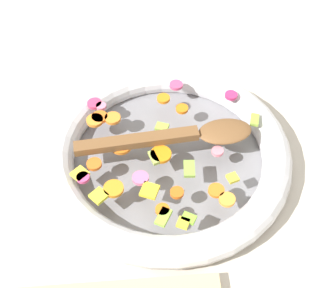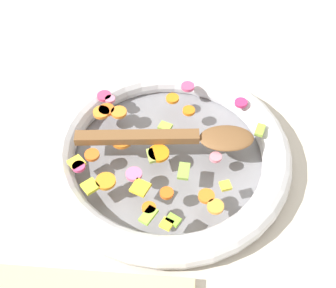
# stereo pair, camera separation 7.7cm
# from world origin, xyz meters

# --- Properties ---
(ground_plane) EXTENTS (4.00, 4.00, 0.00)m
(ground_plane) POSITION_xyz_m (0.00, 0.00, 0.00)
(ground_plane) COLOR beige
(skillet) EXTENTS (0.42, 0.42, 0.05)m
(skillet) POSITION_xyz_m (0.00, 0.00, 0.02)
(skillet) COLOR slate
(skillet) RESTS_ON ground_plane
(chopped_vegetables) EXTENTS (0.32, 0.32, 0.01)m
(chopped_vegetables) POSITION_xyz_m (-0.03, -0.02, 0.05)
(chopped_vegetables) COLOR orange
(chopped_vegetables) RESTS_ON skillet
(wooden_spoon) EXTENTS (0.30, 0.07, 0.01)m
(wooden_spoon) POSITION_xyz_m (0.03, 0.00, 0.06)
(wooden_spoon) COLOR brown
(wooden_spoon) RESTS_ON chopped_vegetables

